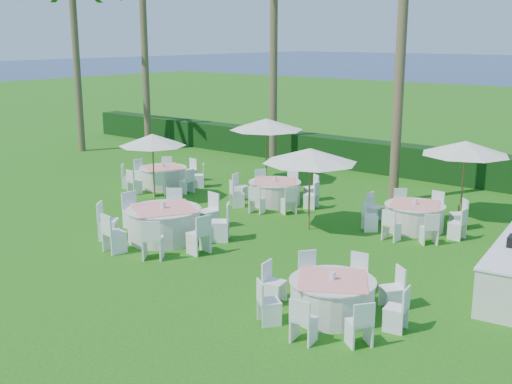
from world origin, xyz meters
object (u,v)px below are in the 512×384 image
at_px(banquet_table_d, 163,177).
at_px(umbrella_a, 152,140).
at_px(banquet_table_f, 414,216).
at_px(banquet_table_e, 275,192).
at_px(banquet_table_c, 332,297).
at_px(banquet_table_b, 164,223).
at_px(umbrella_b, 310,156).
at_px(umbrella_c, 266,124).
at_px(umbrella_d, 465,148).

relative_size(banquet_table_d, umbrella_a, 1.33).
bearing_deg(banquet_table_f, banquet_table_d, -174.76).
bearing_deg(banquet_table_e, banquet_table_c, -45.33).
xyz_separation_m(banquet_table_b, banquet_table_c, (6.09, -1.26, -0.07)).
bearing_deg(banquet_table_b, umbrella_a, 141.04).
relative_size(banquet_table_e, umbrella_b, 1.12).
bearing_deg(umbrella_b, banquet_table_d, 171.87).
xyz_separation_m(umbrella_a, umbrella_c, (1.23, 4.46, 0.15)).
relative_size(umbrella_c, umbrella_d, 1.05).
distance_m(banquet_table_d, umbrella_a, 2.50).
relative_size(banquet_table_d, banquet_table_f, 1.00).
bearing_deg(umbrella_a, banquet_table_c, -22.80).
xyz_separation_m(umbrella_c, umbrella_d, (7.52, -0.16, -0.04)).
bearing_deg(banquet_table_c, umbrella_c, 134.25).
bearing_deg(umbrella_b, umbrella_a, -175.20).
bearing_deg(umbrella_b, umbrella_d, 52.74).
xyz_separation_m(banquet_table_b, banquet_table_e, (0.01, 4.89, -0.07)).
bearing_deg(banquet_table_c, banquet_table_f, 101.33).
bearing_deg(umbrella_c, banquet_table_f, -16.92).
bearing_deg(banquet_table_c, banquet_table_b, 168.30).
relative_size(umbrella_a, umbrella_b, 0.84).
xyz_separation_m(banquet_table_b, banquet_table_d, (-4.51, 4.20, -0.07)).
bearing_deg(umbrella_a, umbrella_d, 26.18).
relative_size(umbrella_a, umbrella_c, 0.82).
relative_size(banquet_table_b, umbrella_b, 1.33).
xyz_separation_m(banquet_table_d, banquet_table_e, (4.51, 0.69, 0.00)).
xyz_separation_m(banquet_table_b, umbrella_a, (-3.35, 2.71, 1.57)).
distance_m(banquet_table_d, banquet_table_f, 9.37).
bearing_deg(banquet_table_e, umbrella_a, -146.93).
height_order(banquet_table_c, banquet_table_e, same).
bearing_deg(banquet_table_c, umbrella_a, 157.20).
xyz_separation_m(banquet_table_d, umbrella_a, (1.16, -1.49, 1.64)).
distance_m(umbrella_c, umbrella_d, 7.52).
height_order(banquet_table_c, umbrella_b, umbrella_b).
height_order(umbrella_a, umbrella_c, umbrella_c).
height_order(banquet_table_e, umbrella_d, umbrella_d).
bearing_deg(banquet_table_e, banquet_table_b, -90.09).
distance_m(banquet_table_f, umbrella_d, 2.68).
bearing_deg(umbrella_b, umbrella_c, 139.34).
bearing_deg(banquet_table_e, umbrella_c, 133.08).
xyz_separation_m(banquet_table_e, umbrella_d, (5.39, 2.11, 1.75)).
bearing_deg(umbrella_a, banquet_table_f, 16.04).
xyz_separation_m(banquet_table_b, umbrella_d, (5.40, 7.00, 1.68)).
bearing_deg(banquet_table_b, umbrella_d, 52.38).
relative_size(banquet_table_e, banquet_table_f, 1.01).
height_order(banquet_table_b, banquet_table_e, banquet_table_b).
relative_size(banquet_table_b, banquet_table_e, 1.18).
bearing_deg(banquet_table_d, umbrella_a, -52.13).
bearing_deg(banquet_table_f, banquet_table_c, -78.67).
relative_size(umbrella_b, umbrella_d, 1.03).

